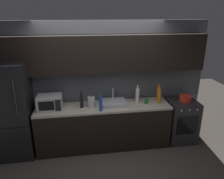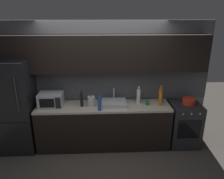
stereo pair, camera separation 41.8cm
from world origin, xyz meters
The scene contains 15 objects.
ground_plane centered at (0.00, 0.00, 0.00)m, with size 10.00×10.00×0.00m, color #3D3833.
back_wall centered at (0.00, 1.20, 1.55)m, with size 4.38×0.44×2.50m.
counter_run centered at (0.00, 0.90, 0.45)m, with size 2.64×0.60×0.90m.
refrigerator centered at (-1.70, 0.90, 0.92)m, with size 0.68×0.69×1.84m.
oven_range centered at (1.66, 0.90, 0.45)m, with size 0.60×0.62×0.90m.
microwave centered at (-1.02, 0.92, 1.04)m, with size 0.46×0.35×0.27m.
sink_basin centered at (0.21, 0.93, 0.94)m, with size 0.48×0.38×0.30m.
kettle centered at (-0.24, 0.90, 1.00)m, with size 0.17×0.14×0.22m.
wine_bottle_white centered at (0.71, 0.99, 1.05)m, with size 0.08×0.08×0.36m.
wine_bottle_amber centered at (1.12, 0.86, 1.03)m, with size 0.07×0.07×0.32m.
wine_bottle_orange centered at (1.15, 0.99, 1.05)m, with size 0.07×0.07×0.37m.
wine_bottle_dark centered at (-0.42, 0.89, 1.04)m, with size 0.06×0.06×0.33m.
wine_bottle_blue centered at (-0.07, 0.68, 1.05)m, with size 0.07×0.07×0.35m.
mug_green centered at (0.87, 0.90, 0.95)m, with size 0.08×0.08×0.10m, color #1E6B2D.
cooking_pot centered at (1.71, 0.90, 0.96)m, with size 0.26×0.26×0.12m.
Camera 2 is at (-0.01, -3.04, 2.65)m, focal length 34.87 mm.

